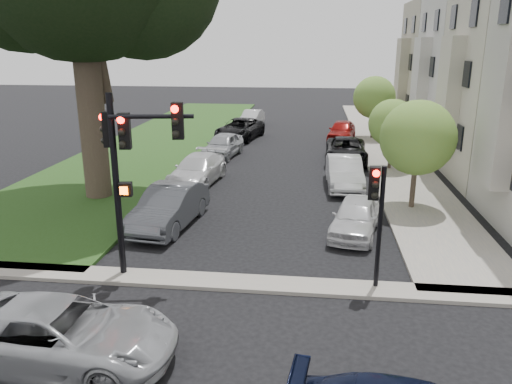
# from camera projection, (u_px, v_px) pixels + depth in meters

# --- Properties ---
(ground) EXTENTS (140.00, 140.00, 0.00)m
(ground) POSITION_uv_depth(u_px,v_px,m) (233.00, 321.00, 12.95)
(ground) COLOR black
(ground) RESTS_ON ground
(grass_strip) EXTENTS (8.00, 44.00, 0.12)m
(grass_strip) POSITION_uv_depth(u_px,v_px,m) (165.00, 140.00, 36.77)
(grass_strip) COLOR #234515
(grass_strip) RESTS_ON ground
(sidewalk_right) EXTENTS (3.50, 44.00, 0.12)m
(sidewalk_right) POSITION_uv_depth(u_px,v_px,m) (383.00, 144.00, 35.00)
(sidewalk_right) COLOR gray
(sidewalk_right) RESTS_ON ground
(sidewalk_cross) EXTENTS (60.00, 1.00, 0.12)m
(sidewalk_cross) POSITION_uv_depth(u_px,v_px,m) (244.00, 283.00, 14.83)
(sidewalk_cross) COLOR gray
(sidewalk_cross) RESTS_ON ground
(house_c) EXTENTS (7.70, 7.55, 15.97)m
(house_c) POSITION_uv_depth(u_px,v_px,m) (485.00, 42.00, 31.43)
(house_c) COLOR beige
(house_c) RESTS_ON ground
(house_d) EXTENTS (7.70, 7.55, 15.97)m
(house_d) POSITION_uv_depth(u_px,v_px,m) (454.00, 42.00, 38.56)
(house_d) COLOR #A69A8D
(house_d) RESTS_ON ground
(small_tree_a) EXTENTS (3.13, 3.13, 4.70)m
(small_tree_a) POSITION_uv_depth(u_px,v_px,m) (418.00, 138.00, 20.71)
(small_tree_a) COLOR #3B2C22
(small_tree_a) RESTS_ON ground
(small_tree_b) EXTENTS (2.66, 2.66, 3.98)m
(small_tree_b) POSITION_uv_depth(u_px,v_px,m) (393.00, 123.00, 27.52)
(small_tree_b) COLOR #3B2C22
(small_tree_b) RESTS_ON ground
(small_tree_c) EXTENTS (3.08, 3.08, 4.62)m
(small_tree_c) POSITION_uv_depth(u_px,v_px,m) (374.00, 98.00, 36.41)
(small_tree_c) COLOR #3B2C22
(small_tree_c) RESTS_ON ground
(traffic_signal_main) EXTENTS (2.74, 0.72, 5.59)m
(traffic_signal_main) POSITION_uv_depth(u_px,v_px,m) (129.00, 154.00, 14.34)
(traffic_signal_main) COLOR black
(traffic_signal_main) RESTS_ON ground
(traffic_signal_secondary) EXTENTS (0.48, 0.39, 3.70)m
(traffic_signal_secondary) POSITION_uv_depth(u_px,v_px,m) (377.00, 205.00, 13.87)
(traffic_signal_secondary) COLOR black
(traffic_signal_secondary) RESTS_ON ground
(car_cross_near) EXTENTS (5.29, 2.52, 1.46)m
(car_cross_near) POSITION_uv_depth(u_px,v_px,m) (60.00, 334.00, 11.07)
(car_cross_near) COLOR #999BA0
(car_cross_near) RESTS_ON ground
(car_parked_0) EXTENTS (2.40, 4.25, 1.36)m
(car_parked_0) POSITION_uv_depth(u_px,v_px,m) (356.00, 217.00, 18.63)
(car_parked_0) COLOR silver
(car_parked_0) RESTS_ON ground
(car_parked_1) EXTENTS (1.78, 4.70, 1.53)m
(car_parked_1) POSITION_uv_depth(u_px,v_px,m) (344.00, 172.00, 24.64)
(car_parked_1) COLOR silver
(car_parked_1) RESTS_ON ground
(car_parked_2) EXTENTS (2.54, 5.25, 1.44)m
(car_parked_2) POSITION_uv_depth(u_px,v_px,m) (346.00, 150.00, 29.93)
(car_parked_2) COLOR black
(car_parked_2) RESTS_ON ground
(car_parked_3) EXTENTS (2.48, 4.54, 1.46)m
(car_parked_3) POSITION_uv_depth(u_px,v_px,m) (342.00, 131.00, 36.53)
(car_parked_3) COLOR maroon
(car_parked_3) RESTS_ON ground
(car_parked_5) EXTENTS (2.25, 5.02, 1.60)m
(car_parked_5) POSITION_uv_depth(u_px,v_px,m) (169.00, 207.00, 19.37)
(car_parked_5) COLOR #3F4247
(car_parked_5) RESTS_ON ground
(car_parked_6) EXTENTS (2.57, 5.16, 1.44)m
(car_parked_6) POSITION_uv_depth(u_px,v_px,m) (198.00, 170.00, 25.37)
(car_parked_6) COLOR silver
(car_parked_6) RESTS_ON ground
(car_parked_7) EXTENTS (2.37, 4.56, 1.48)m
(car_parked_7) POSITION_uv_depth(u_px,v_px,m) (223.00, 145.00, 31.32)
(car_parked_7) COLOR #999BA0
(car_parked_7) RESTS_ON ground
(car_parked_8) EXTENTS (3.49, 5.85, 1.52)m
(car_parked_8) POSITION_uv_depth(u_px,v_px,m) (240.00, 129.00, 37.06)
(car_parked_8) COLOR black
(car_parked_8) RESTS_ON ground
(car_parked_9) EXTENTS (1.90, 4.17, 1.33)m
(car_parked_9) POSITION_uv_depth(u_px,v_px,m) (252.00, 118.00, 43.07)
(car_parked_9) COLOR silver
(car_parked_9) RESTS_ON ground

